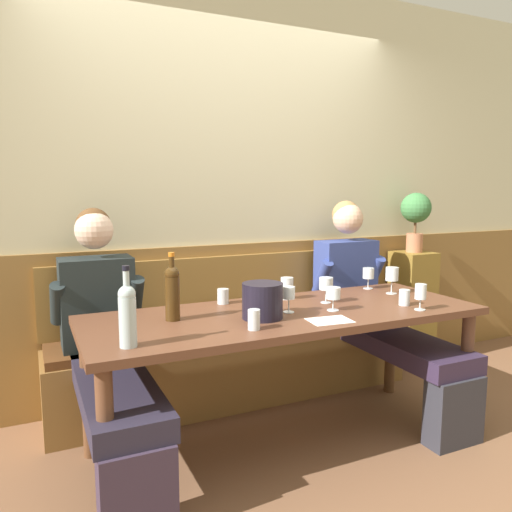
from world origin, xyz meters
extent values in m
cube|color=brown|center=(0.00, 0.00, -0.01)|extent=(6.80, 6.80, 0.02)
cube|color=beige|center=(0.00, 1.09, 1.40)|extent=(6.80, 0.08, 2.80)
cube|color=brown|center=(0.00, 1.04, 0.51)|extent=(6.80, 0.03, 1.01)
cube|color=brown|center=(0.00, 0.81, 0.22)|extent=(2.42, 0.42, 0.44)
cube|color=#593318|center=(0.00, 0.81, 0.47)|extent=(2.37, 0.39, 0.05)
cube|color=olive|center=(0.00, 1.00, 0.71)|extent=(2.42, 0.04, 0.45)
cube|color=brown|center=(0.00, 0.16, 0.73)|extent=(2.12, 0.78, 0.04)
cylinder|color=brown|center=(-0.99, -0.16, 0.35)|extent=(0.07, 0.07, 0.71)
cylinder|color=brown|center=(0.99, -0.16, 0.35)|extent=(0.07, 0.07, 0.71)
cylinder|color=brown|center=(-0.99, 0.48, 0.35)|extent=(0.07, 0.07, 0.71)
cylinder|color=brown|center=(0.99, 0.48, 0.35)|extent=(0.07, 0.07, 0.71)
cube|color=#362A3B|center=(-0.88, -0.23, 0.19)|extent=(0.30, 0.14, 0.38)
cube|color=#282434|center=(-0.88, 0.24, 0.43)|extent=(0.34, 1.04, 0.11)
cube|color=#1F2728|center=(-0.88, 0.81, 0.75)|extent=(0.40, 0.24, 0.52)
sphere|color=beige|center=(-0.88, 0.80, 1.16)|extent=(0.21, 0.21, 0.21)
sphere|color=brown|center=(-0.88, 0.83, 1.19)|extent=(0.20, 0.20, 0.20)
cylinder|color=#1F2728|center=(-1.10, 0.76, 0.77)|extent=(0.08, 0.20, 0.27)
cylinder|color=#1F2728|center=(-0.67, 0.76, 0.77)|extent=(0.08, 0.20, 0.27)
cube|color=#2E2E35|center=(0.83, -0.23, 0.19)|extent=(0.32, 0.14, 0.38)
cube|color=#31243C|center=(0.83, 0.25, 0.43)|extent=(0.35, 1.05, 0.11)
cube|color=navy|center=(0.83, 0.81, 0.76)|extent=(0.42, 0.20, 0.54)
sphere|color=#E1B190|center=(0.83, 0.80, 1.18)|extent=(0.21, 0.21, 0.21)
sphere|color=#A37948|center=(0.83, 0.83, 1.21)|extent=(0.20, 0.20, 0.20)
cylinder|color=navy|center=(0.61, 0.77, 0.78)|extent=(0.08, 0.20, 0.27)
cylinder|color=navy|center=(1.06, 0.77, 0.78)|extent=(0.08, 0.20, 0.27)
cylinder|color=black|center=(-0.17, 0.09, 0.84)|extent=(0.21, 0.21, 0.18)
cylinder|color=#AEC2C5|center=(-0.87, -0.08, 0.85)|extent=(0.07, 0.07, 0.21)
sphere|color=#AEC2C5|center=(-0.87, -0.08, 0.97)|extent=(0.07, 0.07, 0.07)
cylinder|color=#AEC2C5|center=(-0.87, -0.08, 1.02)|extent=(0.03, 0.03, 0.09)
cylinder|color=black|center=(-0.87, -0.08, 1.08)|extent=(0.03, 0.03, 0.02)
cylinder|color=#412910|center=(-0.59, 0.25, 0.86)|extent=(0.07, 0.07, 0.22)
sphere|color=#412910|center=(-0.59, 0.25, 0.98)|extent=(0.07, 0.07, 0.07)
cylinder|color=#412910|center=(-0.59, 0.25, 1.03)|extent=(0.03, 0.03, 0.08)
cylinder|color=orange|center=(-0.59, 0.25, 1.08)|extent=(0.03, 0.03, 0.02)
cylinder|color=silver|center=(0.14, 0.42, 0.75)|extent=(0.06, 0.06, 0.00)
cylinder|color=silver|center=(0.14, 0.42, 0.78)|extent=(0.01, 0.01, 0.06)
cylinder|color=silver|center=(0.14, 0.42, 0.84)|extent=(0.07, 0.07, 0.06)
cylinder|color=#F2E18A|center=(0.14, 0.42, 0.82)|extent=(0.07, 0.07, 0.02)
cylinder|color=silver|center=(0.30, 0.24, 0.75)|extent=(0.06, 0.06, 0.00)
cylinder|color=silver|center=(0.30, 0.24, 0.79)|extent=(0.01, 0.01, 0.07)
cylinder|color=silver|center=(0.30, 0.24, 0.86)|extent=(0.08, 0.08, 0.07)
cylinder|color=#F2D87F|center=(0.30, 0.24, 0.83)|extent=(0.07, 0.07, 0.02)
cylinder|color=silver|center=(0.23, 0.07, 0.75)|extent=(0.06, 0.06, 0.00)
cylinder|color=silver|center=(0.23, 0.07, 0.78)|extent=(0.01, 0.01, 0.06)
cylinder|color=silver|center=(0.23, 0.07, 0.84)|extent=(0.08, 0.08, 0.06)
cylinder|color=#F4D28A|center=(0.23, 0.07, 0.82)|extent=(0.07, 0.07, 0.02)
cylinder|color=silver|center=(0.80, 0.28, 0.75)|extent=(0.07, 0.07, 0.00)
cylinder|color=silver|center=(0.80, 0.28, 0.79)|extent=(0.01, 0.01, 0.08)
cylinder|color=silver|center=(0.80, 0.28, 0.87)|extent=(0.08, 0.08, 0.08)
cylinder|color=silver|center=(0.00, 0.14, 0.75)|extent=(0.06, 0.06, 0.00)
cylinder|color=silver|center=(0.00, 0.14, 0.79)|extent=(0.01, 0.01, 0.07)
cylinder|color=silver|center=(0.00, 0.14, 0.85)|extent=(0.07, 0.07, 0.06)
cylinder|color=#E1DB89|center=(0.00, 0.14, 0.83)|extent=(0.06, 0.06, 0.01)
cylinder|color=silver|center=(0.67, -0.11, 0.75)|extent=(0.06, 0.06, 0.00)
cylinder|color=silver|center=(0.67, -0.11, 0.78)|extent=(0.01, 0.01, 0.06)
cylinder|color=silver|center=(0.67, -0.11, 0.85)|extent=(0.06, 0.06, 0.08)
cylinder|color=#F3D783|center=(0.67, -0.11, 0.82)|extent=(0.05, 0.05, 0.02)
cylinder|color=silver|center=(0.77, 0.46, 0.75)|extent=(0.06, 0.06, 0.00)
cylinder|color=silver|center=(0.77, 0.46, 0.78)|extent=(0.01, 0.01, 0.06)
cylinder|color=silver|center=(0.77, 0.46, 0.85)|extent=(0.07, 0.07, 0.07)
cylinder|color=#E1DB85|center=(0.77, 0.46, 0.83)|extent=(0.06, 0.06, 0.02)
cylinder|color=silver|center=(-0.30, -0.07, 0.79)|extent=(0.06, 0.06, 0.10)
cylinder|color=silver|center=(-0.24, 0.47, 0.79)|extent=(0.06, 0.06, 0.09)
cylinder|color=silver|center=(0.66, 0.01, 0.79)|extent=(0.06, 0.06, 0.09)
cube|color=white|center=(0.11, -0.09, 0.75)|extent=(0.22, 0.17, 0.00)
cube|color=olive|center=(1.51, 0.86, 0.45)|extent=(0.28, 0.28, 0.90)
cylinder|color=#B5704D|center=(1.51, 0.86, 0.97)|extent=(0.12, 0.12, 0.15)
cylinder|color=brown|center=(1.51, 0.86, 1.10)|extent=(0.02, 0.02, 0.11)
sphere|color=#3C773F|center=(1.51, 0.86, 1.24)|extent=(0.23, 0.23, 0.23)
camera|label=1|loc=(-1.23, -2.09, 1.40)|focal=34.76mm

